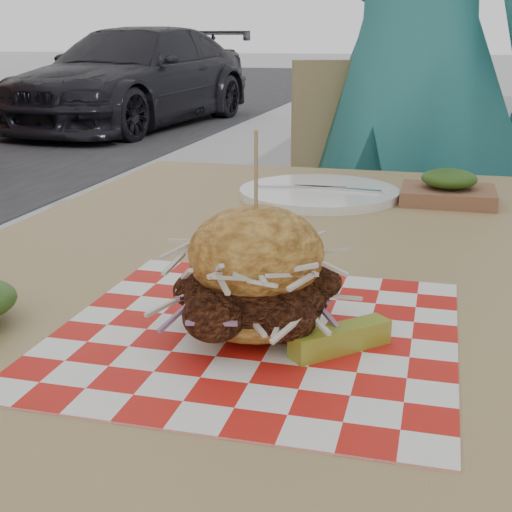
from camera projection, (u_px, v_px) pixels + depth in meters
The scene contains 9 objects.
diner at pixel (413, 62), 1.77m from camera, with size 0.69×0.45×1.90m, color teal.
car_dark at pixel (135, 77), 8.11m from camera, with size 1.55×3.80×1.10m, color black.
patio_table at pixel (275, 309), 0.93m from camera, with size 0.80×1.20×0.75m.
patio_chair at pixel (349, 214), 1.92m from camera, with size 0.54×0.54×0.95m.
paper_liner at pixel (256, 333), 0.66m from camera, with size 0.36×0.36×0.00m, color red.
sandwich at pixel (256, 279), 0.64m from camera, with size 0.16×0.16×0.18m.
pickle_spear at pixel (340, 339), 0.61m from camera, with size 0.10×0.02×0.02m, color #9CA42F.
place_setting at pixel (319, 193), 1.21m from camera, with size 0.27×0.27×0.02m.
kraft_tray at pixel (448, 189), 1.16m from camera, with size 0.15×0.12×0.06m.
Camera 1 is at (-0.15, -0.50, 1.01)m, focal length 50.00 mm.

